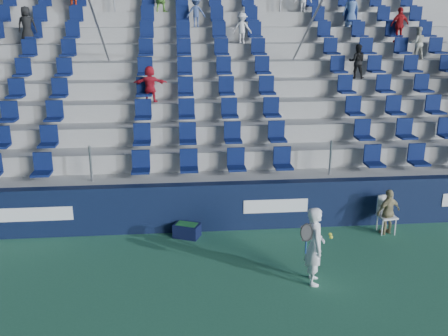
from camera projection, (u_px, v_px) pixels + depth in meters
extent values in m
plane|color=#2F6E4E|center=(227.00, 297.00, 9.50)|extent=(70.00, 70.00, 0.00)
cube|color=#0E1733|center=(215.00, 206.00, 12.32)|extent=(24.00, 0.30, 1.20)
cube|color=white|center=(3.00, 215.00, 11.72)|extent=(3.20, 0.02, 0.34)
cube|color=white|center=(276.00, 206.00, 12.29)|extent=(1.60, 0.02, 0.34)
cube|color=#9F9F9A|center=(213.00, 198.00, 12.86)|extent=(24.00, 0.85, 1.20)
cube|color=#9F9F9A|center=(211.00, 179.00, 13.60)|extent=(24.00, 0.85, 1.70)
cube|color=#9F9F9A|center=(209.00, 161.00, 14.33)|extent=(24.00, 0.85, 2.20)
cube|color=#9F9F9A|center=(207.00, 145.00, 15.06)|extent=(24.00, 0.85, 2.70)
cube|color=#9F9F9A|center=(205.00, 131.00, 15.80)|extent=(24.00, 0.85, 3.20)
cube|color=#9F9F9A|center=(204.00, 118.00, 16.53)|extent=(24.00, 0.85, 3.70)
cube|color=#9F9F9A|center=(202.00, 106.00, 17.27)|extent=(24.00, 0.85, 4.20)
cube|color=#9F9F9A|center=(201.00, 95.00, 18.00)|extent=(24.00, 0.85, 4.70)
cube|color=#9F9F9A|center=(200.00, 85.00, 18.73)|extent=(24.00, 0.85, 5.20)
cube|color=#9F9F9A|center=(199.00, 69.00, 19.23)|extent=(24.00, 0.50, 6.20)
cube|color=#0B1746|center=(213.00, 163.00, 12.58)|extent=(16.05, 0.50, 0.70)
cube|color=#0B1746|center=(210.00, 136.00, 13.24)|extent=(16.05, 0.50, 0.70)
cube|color=#0B1746|center=(208.00, 111.00, 13.90)|extent=(16.05, 0.50, 0.70)
cube|color=#0B1746|center=(206.00, 89.00, 14.56)|extent=(16.05, 0.50, 0.70)
cube|color=#0B1746|center=(205.00, 69.00, 15.22)|extent=(16.05, 0.50, 0.70)
cube|color=#0B1746|center=(203.00, 50.00, 15.88)|extent=(16.05, 0.50, 0.70)
cube|color=#0B1746|center=(201.00, 33.00, 16.54)|extent=(16.05, 0.50, 0.70)
cube|color=#0B1746|center=(200.00, 17.00, 17.20)|extent=(16.05, 0.50, 0.70)
cube|color=#0B1746|center=(199.00, 2.00, 17.86)|extent=(16.05, 0.50, 0.70)
cylinder|color=gray|center=(103.00, 42.00, 14.72)|extent=(0.06, 7.68, 4.55)
cylinder|color=gray|center=(302.00, 41.00, 15.24)|extent=(0.06, 7.68, 4.55)
imported|color=#456398|center=(351.00, 9.00, 17.54)|extent=(0.61, 0.43, 1.19)
imported|color=red|center=(150.00, 84.00, 14.32)|extent=(0.97, 0.34, 1.04)
imported|color=black|center=(357.00, 62.00, 15.54)|extent=(0.60, 0.53, 1.05)
imported|color=black|center=(27.00, 25.00, 15.93)|extent=(0.59, 0.40, 1.18)
imported|color=#3A4D7F|center=(196.00, 12.00, 17.09)|extent=(0.66, 0.41, 0.99)
imported|color=white|center=(242.00, 28.00, 16.57)|extent=(0.72, 0.55, 0.98)
imported|color=beige|center=(417.00, 43.00, 16.40)|extent=(0.53, 0.42, 1.04)
imported|color=#AE171A|center=(400.00, 25.00, 17.01)|extent=(0.72, 0.40, 1.16)
imported|color=white|center=(315.00, 246.00, 9.79)|extent=(0.45, 0.62, 1.60)
cylinder|color=navy|center=(306.00, 247.00, 9.49)|extent=(0.03, 0.03, 0.28)
torus|color=black|center=(307.00, 233.00, 9.40)|extent=(0.30, 0.17, 0.28)
plane|color=#262626|center=(307.00, 233.00, 9.40)|extent=(0.30, 0.16, 0.29)
sphere|color=#C5D130|center=(331.00, 237.00, 9.54)|extent=(0.07, 0.07, 0.07)
sphere|color=#C5D130|center=(330.00, 234.00, 9.59)|extent=(0.07, 0.07, 0.07)
cube|color=white|center=(387.00, 217.00, 12.16)|extent=(0.45, 0.45, 0.04)
cube|color=white|center=(385.00, 204.00, 12.27)|extent=(0.40, 0.09, 0.50)
cylinder|color=white|center=(382.00, 228.00, 12.06)|extent=(0.03, 0.03, 0.40)
cylinder|color=white|center=(395.00, 227.00, 12.09)|extent=(0.03, 0.03, 0.40)
cylinder|color=white|center=(377.00, 222.00, 12.37)|extent=(0.03, 0.03, 0.40)
cylinder|color=white|center=(390.00, 222.00, 12.40)|extent=(0.03, 0.03, 0.40)
imported|color=tan|center=(388.00, 212.00, 12.07)|extent=(0.72, 0.49, 1.14)
cube|color=black|center=(187.00, 230.00, 12.00)|extent=(0.71, 0.60, 0.33)
cube|color=#1E662D|center=(187.00, 228.00, 11.98)|extent=(0.56, 0.45, 0.20)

